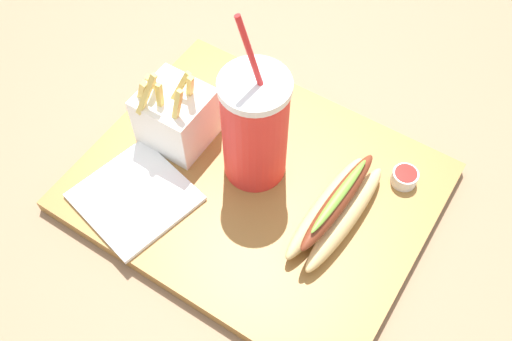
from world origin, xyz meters
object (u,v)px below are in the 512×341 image
at_px(hot_dog_1, 336,209).
at_px(ketchup_cup_1, 405,177).
at_px(fries_basket, 176,116).
at_px(soda_cup, 255,128).
at_px(napkin_stack, 135,197).

relative_size(hot_dog_1, ketchup_cup_1, 5.30).
bearing_deg(fries_basket, ketchup_cup_1, -161.46).
distance_m(soda_cup, hot_dog_1, 0.14).
bearing_deg(fries_basket, napkin_stack, 96.45).
distance_m(hot_dog_1, napkin_stack, 0.26).
distance_m(soda_cup, fries_basket, 0.13).
bearing_deg(ketchup_cup_1, napkin_stack, 36.89).
distance_m(soda_cup, napkin_stack, 0.18).
bearing_deg(napkin_stack, hot_dog_1, -154.05).
distance_m(ketchup_cup_1, napkin_stack, 0.35).
bearing_deg(napkin_stack, ketchup_cup_1, -143.11).
bearing_deg(ketchup_cup_1, fries_basket, 18.54).
bearing_deg(soda_cup, ketchup_cup_1, -154.20).
xyz_separation_m(fries_basket, ketchup_cup_1, (-0.30, -0.10, -0.03)).
bearing_deg(hot_dog_1, ketchup_cup_1, -116.90).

